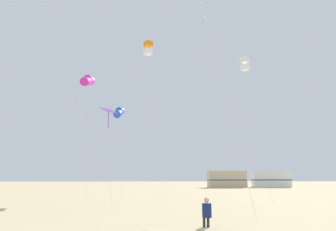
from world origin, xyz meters
TOP-DOWN VIEW (x-y plane):
  - kite_flyer_standing at (1.95, 5.39)m, footprint 0.35×0.52m
  - kite_box_white at (7.79, 18.03)m, footprint 3.28×2.86m
  - kite_diamond_violet at (-3.11, 12.65)m, footprint 1.22×1.22m
  - kite_box_orange at (-0.69, 16.99)m, footprint 2.13×1.99m
  - kite_tube_magenta at (-5.64, 17.35)m, footprint 1.30×2.51m
  - kite_tube_blue at (-3.50, 21.71)m, footprint 1.47×2.53m
  - rv_van_tan at (12.35, 45.56)m, footprint 6.52×2.57m
  - rv_van_white at (20.46, 46.61)m, footprint 6.58×2.77m

SIDE VIEW (x-z plane):
  - kite_flyer_standing at x=1.95m, z-range 0.03..1.19m
  - rv_van_tan at x=12.35m, z-range -0.01..2.79m
  - rv_van_white at x=20.46m, z-range -0.01..2.79m
  - kite_diamond_violet at x=-3.11m, z-range 2.78..9.16m
  - kite_tube_blue at x=-3.50m, z-range 3.63..12.29m
  - kite_tube_magenta at x=-5.64m, z-range 4.50..14.89m
  - kite_box_white at x=7.79m, z-range 5.51..17.72m
  - kite_box_orange at x=-0.69m, z-range 5.93..19.00m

